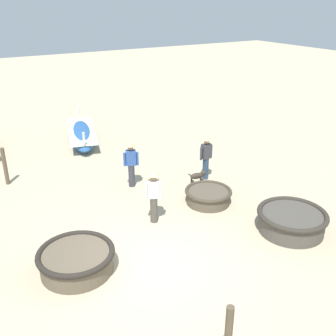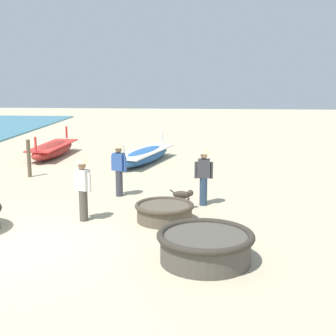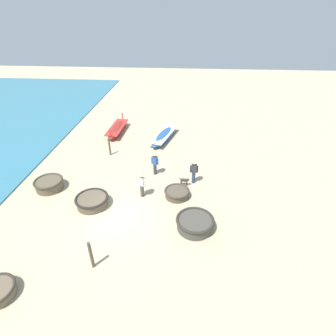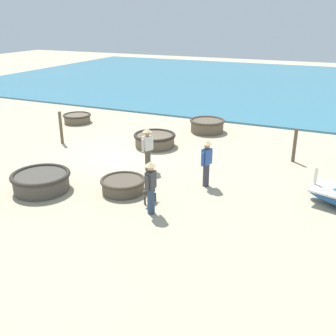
% 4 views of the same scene
% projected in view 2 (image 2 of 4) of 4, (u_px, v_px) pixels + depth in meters
% --- Properties ---
extents(ground_plane, '(80.00, 80.00, 0.00)m').
position_uv_depth(ground_plane, '(12.00, 246.00, 10.38)').
color(ground_plane, '#BCAD8C').
extents(coracle_weathered, '(1.99, 1.99, 0.63)m').
position_uv_depth(coracle_weathered, '(205.00, 246.00, 9.46)').
color(coracle_weathered, '#4C473F').
rests_on(coracle_weathered, ground).
extents(coracle_front_left, '(1.54, 1.54, 0.47)m').
position_uv_depth(coracle_front_left, '(164.00, 211.00, 12.08)').
color(coracle_front_left, brown).
rests_on(coracle_front_left, ground).
extents(long_boat_red_hull, '(2.30, 4.66, 1.08)m').
position_uv_depth(long_boat_red_hull, '(145.00, 155.00, 19.90)').
color(long_boat_red_hull, '#285693').
rests_on(long_boat_red_hull, ground).
extents(long_boat_green_hull, '(1.28, 4.26, 1.17)m').
position_uv_depth(long_boat_green_hull, '(53.00, 149.00, 21.26)').
color(long_boat_green_hull, maroon).
rests_on(long_boat_green_hull, ground).
extents(fisherman_standing_left, '(0.50, 0.36, 1.67)m').
position_uv_depth(fisherman_standing_left, '(119.00, 166.00, 14.39)').
color(fisherman_standing_left, '#383842').
rests_on(fisherman_standing_left, ground).
extents(fisherman_by_coracle, '(0.49, 0.36, 1.67)m').
position_uv_depth(fisherman_by_coracle, '(83.00, 185.00, 11.97)').
color(fisherman_by_coracle, '#4C473D').
rests_on(fisherman_by_coracle, ground).
extents(fisherman_standing_right, '(0.53, 0.36, 1.67)m').
position_uv_depth(fisherman_standing_right, '(204.00, 173.00, 13.38)').
color(fisherman_standing_right, '#2D425B').
rests_on(fisherman_standing_right, ground).
extents(dog, '(0.68, 0.28, 0.55)m').
position_uv_depth(dog, '(183.00, 195.00, 13.20)').
color(dog, '#3D3328').
rests_on(dog, ground).
extents(mooring_post_inland, '(0.14, 0.14, 1.38)m').
position_uv_depth(mooring_post_inland, '(29.00, 158.00, 17.10)').
color(mooring_post_inland, brown).
rests_on(mooring_post_inland, ground).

